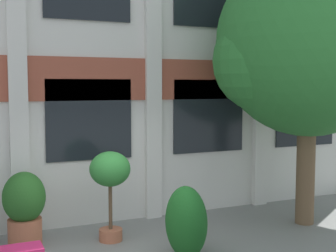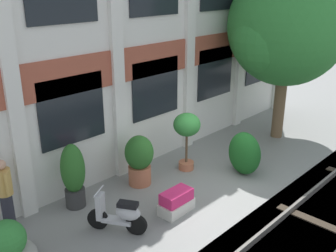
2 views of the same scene
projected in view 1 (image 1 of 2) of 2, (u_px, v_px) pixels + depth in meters
apartment_facade at (85, 15)px, 9.83m from camera, size 14.63×0.64×8.96m
broadleaf_tree at (309, 48)px, 9.77m from camera, size 4.07×3.87×5.83m
potted_plant_glazed_jar at (24, 206)px, 8.57m from camera, size 0.78×0.78×1.40m
potted_plant_low_pan at (110, 176)px, 8.85m from camera, size 0.78×0.78×1.72m
topiary_hedge at (186, 222)px, 8.05m from camera, size 0.89×1.17×1.24m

